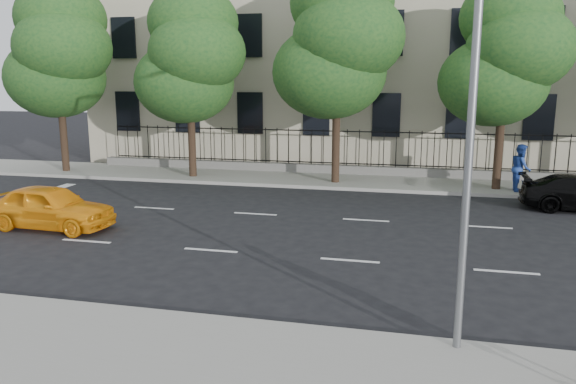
{
  "coord_description": "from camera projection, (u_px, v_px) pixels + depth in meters",
  "views": [
    {
      "loc": [
        1.68,
        -12.01,
        4.86
      ],
      "look_at": [
        -1.84,
        3.0,
        1.71
      ],
      "focal_mm": 35.0,
      "sensor_mm": 36.0,
      "label": 1
    }
  ],
  "objects": [
    {
      "name": "lane_markings",
      "position": [
        359.0,
        238.0,
        17.33
      ],
      "size": [
        49.6,
        4.62,
        0.01
      ],
      "primitive_type": null,
      "color": "silver",
      "rests_on": "ground"
    },
    {
      "name": "tree_a",
      "position": [
        60.0,
        52.0,
        27.89
      ],
      "size": [
        5.71,
        5.31,
        9.39
      ],
      "color": "#382619",
      "rests_on": "far_sidewalk"
    },
    {
      "name": "tree_b",
      "position": [
        191.0,
        56.0,
        26.38
      ],
      "size": [
        5.53,
        5.12,
        8.97
      ],
      "color": "#382619",
      "rests_on": "far_sidewalk"
    },
    {
      "name": "near_sidewalk",
      "position": [
        300.0,
        383.0,
        8.97
      ],
      "size": [
        60.0,
        4.0,
        0.15
      ],
      "primitive_type": "cube",
      "color": "gray",
      "rests_on": "ground"
    },
    {
      "name": "yellow_taxi",
      "position": [
        50.0,
        207.0,
        18.28
      ],
      "size": [
        4.32,
        1.92,
        1.45
      ],
      "primitive_type": "imported",
      "rotation": [
        0.0,
        0.0,
        1.52
      ],
      "color": "#FF9E13",
      "rests_on": "ground"
    },
    {
      "name": "masonry_building",
      "position": [
        396.0,
        5.0,
        32.88
      ],
      "size": [
        34.6,
        12.11,
        18.5
      ],
      "color": "beige",
      "rests_on": "ground"
    },
    {
      "name": "pedestrian_far",
      "position": [
        521.0,
        168.0,
        23.56
      ],
      "size": [
        0.76,
        0.97,
        1.99
      ],
      "primitive_type": "imported",
      "rotation": [
        0.0,
        0.0,
        1.57
      ],
      "color": "#244399",
      "rests_on": "far_sidewalk"
    },
    {
      "name": "tree_d",
      "position": [
        506.0,
        54.0,
        23.25
      ],
      "size": [
        5.34,
        4.94,
        8.84
      ],
      "color": "#382619",
      "rests_on": "far_sidewalk"
    },
    {
      "name": "iron_fence",
      "position": [
        383.0,
        165.0,
        27.65
      ],
      "size": [
        30.0,
        0.5,
        2.2
      ],
      "color": "slate",
      "rests_on": "far_sidewalk"
    },
    {
      "name": "ground",
      "position": [
        336.0,
        295.0,
        12.8
      ],
      "size": [
        120.0,
        120.0,
        0.0
      ],
      "primitive_type": "plane",
      "color": "black",
      "rests_on": "ground"
    },
    {
      "name": "tree_c",
      "position": [
        339.0,
        42.0,
        24.7
      ],
      "size": [
        5.89,
        5.5,
        9.8
      ],
      "color": "#382619",
      "rests_on": "far_sidewalk"
    },
    {
      "name": "far_sidewalk",
      "position": [
        380.0,
        182.0,
        26.14
      ],
      "size": [
        60.0,
        4.0,
        0.15
      ],
      "primitive_type": "cube",
      "color": "gray",
      "rests_on": "ground"
    },
    {
      "name": "street_light",
      "position": [
        472.0,
        60.0,
        9.52
      ],
      "size": [
        0.25,
        3.32,
        8.05
      ],
      "color": "slate",
      "rests_on": "near_sidewalk"
    }
  ]
}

